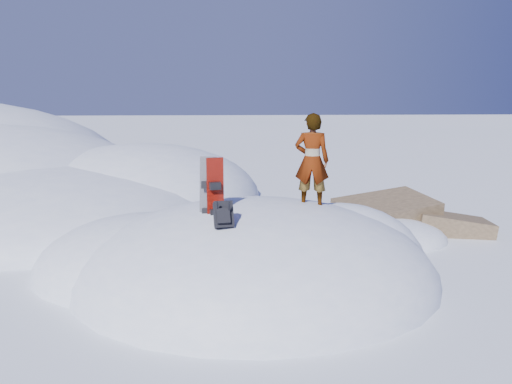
{
  "coord_description": "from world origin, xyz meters",
  "views": [
    {
      "loc": [
        -0.45,
        -9.12,
        3.61
      ],
      "look_at": [
        0.03,
        0.3,
        1.65
      ],
      "focal_mm": 35.0,
      "sensor_mm": 36.0,
      "label": 1
    }
  ],
  "objects_px": {
    "snowboard_red": "(215,202)",
    "snowboard_dark": "(208,201)",
    "person": "(312,161)",
    "backpack": "(223,215)"
  },
  "relations": [
    {
      "from": "snowboard_red",
      "to": "snowboard_dark",
      "type": "distance_m",
      "value": 0.18
    },
    {
      "from": "snowboard_red",
      "to": "snowboard_dark",
      "type": "relative_size",
      "value": 1.0
    },
    {
      "from": "person",
      "to": "snowboard_dark",
      "type": "bearing_deg",
      "value": 31.81
    },
    {
      "from": "person",
      "to": "snowboard_red",
      "type": "bearing_deg",
      "value": 36.1
    },
    {
      "from": "snowboard_red",
      "to": "person",
      "type": "xyz_separation_m",
      "value": [
        1.84,
        0.81,
        0.61
      ]
    },
    {
      "from": "snowboard_dark",
      "to": "backpack",
      "type": "xyz_separation_m",
      "value": [
        0.29,
        -0.74,
        -0.07
      ]
    },
    {
      "from": "backpack",
      "to": "snowboard_dark",
      "type": "bearing_deg",
      "value": 102.27
    },
    {
      "from": "snowboard_dark",
      "to": "backpack",
      "type": "distance_m",
      "value": 0.8
    },
    {
      "from": "snowboard_red",
      "to": "person",
      "type": "height_order",
      "value": "person"
    },
    {
      "from": "snowboard_dark",
      "to": "person",
      "type": "distance_m",
      "value": 2.19
    }
  ]
}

